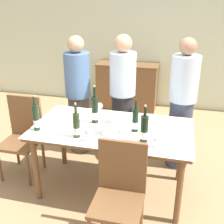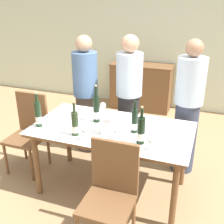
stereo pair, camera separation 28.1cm
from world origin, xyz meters
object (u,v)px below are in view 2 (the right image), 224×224
dining_table (112,134)px  wine_bottle_2 (96,110)px  wine_glass_3 (103,106)px  person_guest_right (188,109)px  wine_bottle_0 (75,124)px  person_guest_left (129,99)px  person_host (86,95)px  wine_bottle_1 (141,131)px  wine_glass_1 (85,130)px  wine_glass_2 (117,131)px  wine_bottle_3 (38,115)px  chair_left_end (29,128)px  ice_bucket (109,124)px  chair_near_front (111,190)px  wine_glass_0 (152,141)px  sideboard_cabinet (141,87)px  wine_bottle_4 (135,121)px

dining_table → wine_bottle_2: wine_bottle_2 is taller
wine_bottle_2 → wine_glass_3: 0.22m
person_guest_right → wine_bottle_2: bearing=-146.5°
dining_table → wine_bottle_0: 0.44m
wine_bottle_0 → person_guest_left: (0.23, 1.06, -0.08)m
dining_table → person_host: person_host is taller
wine_bottle_0 → wine_bottle_1: (0.65, 0.07, 0.01)m
person_guest_left → person_guest_right: 0.76m
wine_glass_1 → wine_glass_2: bearing=16.7°
wine_bottle_3 → chair_left_end: size_ratio=0.39×
dining_table → wine_bottle_1: wine_bottle_1 is taller
ice_bucket → chair_near_front: (0.23, -0.55, -0.33)m
wine_bottle_0 → person_host: bearing=109.7°
person_guest_left → wine_glass_3: bearing=-109.0°
wine_bottle_2 → wine_glass_3: bearing=92.9°
ice_bucket → wine_bottle_2: 0.31m
wine_glass_0 → person_guest_left: person_guest_left is taller
wine_bottle_2 → wine_bottle_3: size_ratio=1.11×
sideboard_cabinet → person_host: 1.82m
wine_bottle_3 → person_host: (0.08, 0.98, -0.11)m
wine_glass_1 → wine_glass_3: size_ratio=1.04×
sideboard_cabinet → chair_near_front: 3.23m
sideboard_cabinet → wine_glass_2: wine_glass_2 is taller
wine_bottle_2 → person_guest_left: 0.72m
wine_bottle_1 → wine_glass_1: 0.52m
dining_table → ice_bucket: 0.22m
dining_table → chair_near_front: bearing=-70.8°
chair_left_end → person_guest_right: bearing=18.1°
wine_bottle_3 → person_host: person_host is taller
ice_bucket → wine_glass_2: ice_bucket is taller
wine_bottle_4 → chair_near_front: 0.75m
chair_left_end → wine_glass_2: bearing=-15.2°
wine_glass_1 → dining_table: bearing=66.9°
sideboard_cabinet → dining_table: 2.54m
chair_near_front → ice_bucket: bearing=112.2°
wine_glass_0 → wine_glass_2: wine_glass_2 is taller
dining_table → wine_bottle_1: (0.36, -0.21, 0.21)m
dining_table → wine_glass_2: size_ratio=11.11×
wine_bottle_4 → wine_bottle_0: bearing=-153.8°
person_host → chair_near_front: bearing=-58.1°
wine_glass_2 → wine_bottle_4: bearing=66.7°
sideboard_cabinet → person_host: size_ratio=0.72×
chair_left_end → person_host: (0.47, 0.66, 0.26)m
dining_table → person_guest_left: bearing=94.1°
wine_bottle_2 → dining_table: bearing=-22.4°
wine_bottle_4 → person_guest_right: (0.45, 0.70, -0.08)m
wine_bottle_0 → person_guest_right: 1.38m
person_guest_left → person_host: bearing=-176.9°
wine_bottle_3 → wine_bottle_0: bearing=-5.7°
wine_glass_0 → wine_glass_3: wine_glass_3 is taller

